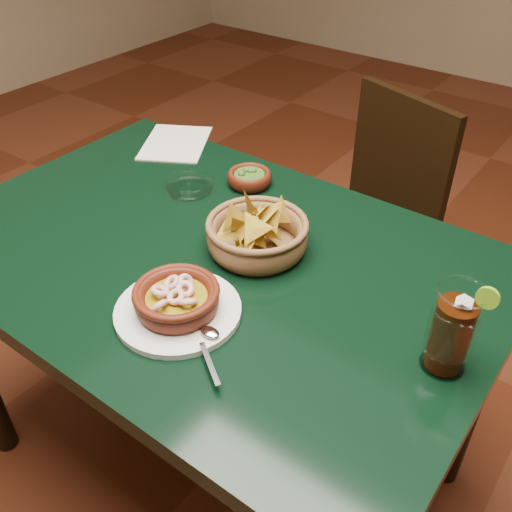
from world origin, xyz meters
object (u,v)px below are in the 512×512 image
Objects in this scene: dining_chair at (366,220)px; cola_drink at (452,330)px; shrimp_plate at (177,302)px; dining_table at (211,286)px; chip_basket at (257,235)px.

cola_drink reaches higher than dining_chair.
cola_drink is (0.44, 0.17, 0.05)m from shrimp_plate.
dining_chair is at bearing 86.91° from dining_table.
dining_chair is 2.88× the size of shrimp_plate.
dining_chair is 4.64× the size of cola_drink.
chip_basket is (0.08, 0.06, 0.14)m from dining_table.
dining_table is 0.17m from chip_basket.
dining_table is 1.41× the size of dining_chair.
cola_drink is at bearing -1.35° from dining_table.
dining_chair is at bearing 124.02° from cola_drink.
chip_basket is (-0.00, 0.24, 0.01)m from shrimp_plate.
dining_chair reaches higher than shrimp_plate.
shrimp_plate reaches higher than dining_table.
cola_drink reaches higher than shrimp_plate.
dining_chair reaches higher than dining_table.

